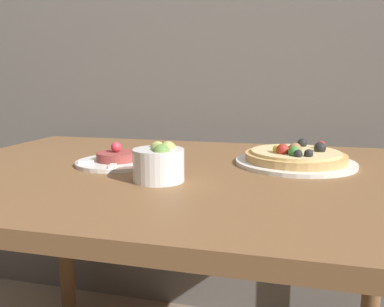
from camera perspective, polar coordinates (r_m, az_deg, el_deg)
name	(u,v)px	position (r m, az deg, el deg)	size (l,w,h in m)	color
dining_table	(174,203)	(0.98, -2.83, -7.53)	(1.29, 0.89, 0.74)	brown
pizza_plate	(295,158)	(1.03, 15.47, -0.61)	(0.31, 0.31, 0.06)	white
tartare_plate	(117,160)	(1.02, -11.42, -0.96)	(0.21, 0.21, 0.06)	white
small_bowl	(159,162)	(0.83, -4.99, -1.30)	(0.11, 0.11, 0.09)	white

